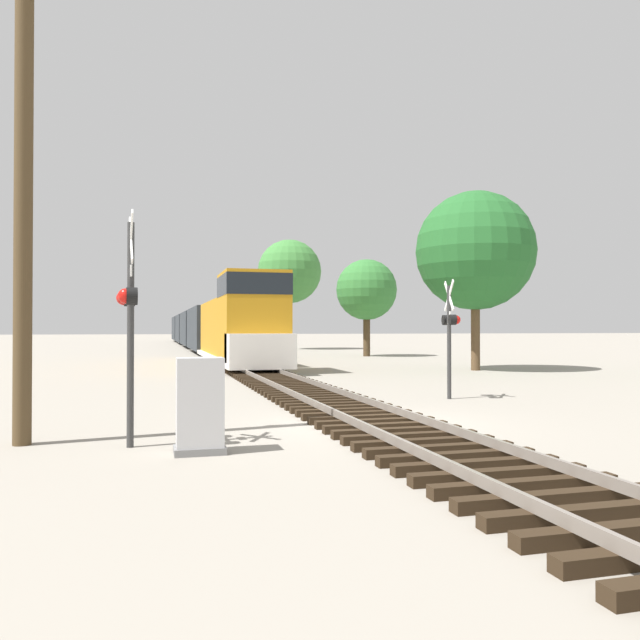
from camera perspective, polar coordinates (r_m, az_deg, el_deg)
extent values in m
plane|color=gray|center=(13.55, 4.66, -9.50)|extent=(400.00, 400.00, 0.00)
cube|color=black|center=(7.11, 26.60, -16.86)|extent=(2.60, 0.22, 0.16)
cube|color=black|center=(7.55, 23.44, -15.91)|extent=(2.60, 0.22, 0.16)
cube|color=black|center=(8.02, 20.67, -15.02)|extent=(2.60, 0.22, 0.16)
cube|color=black|center=(8.50, 18.23, -14.21)|extent=(2.60, 0.22, 0.16)
cube|color=black|center=(8.99, 16.06, -13.46)|extent=(2.60, 0.22, 0.16)
cube|color=black|center=(9.50, 14.14, -12.78)|extent=(2.60, 0.22, 0.16)
cube|color=black|center=(10.01, 12.42, -12.15)|extent=(2.60, 0.22, 0.16)
cube|color=black|center=(10.54, 10.88, -11.58)|extent=(2.60, 0.22, 0.16)
cube|color=black|center=(11.07, 9.49, -11.05)|extent=(2.60, 0.22, 0.16)
cube|color=black|center=(11.61, 8.23, -10.57)|extent=(2.60, 0.22, 0.16)
cube|color=black|center=(12.16, 7.09, -10.13)|extent=(2.60, 0.22, 0.16)
cube|color=black|center=(12.71, 6.05, -9.72)|extent=(2.60, 0.22, 0.16)
cube|color=black|center=(13.26, 5.10, -9.34)|extent=(2.60, 0.22, 0.16)
cube|color=black|center=(13.82, 4.23, -8.99)|extent=(2.60, 0.22, 0.16)
cube|color=black|center=(14.38, 3.43, -8.67)|extent=(2.60, 0.22, 0.16)
cube|color=black|center=(14.95, 2.68, -8.37)|extent=(2.60, 0.22, 0.16)
cube|color=black|center=(15.51, 2.00, -8.08)|extent=(2.60, 0.22, 0.16)
cube|color=black|center=(16.08, 1.36, -7.82)|extent=(2.60, 0.22, 0.16)
cube|color=black|center=(16.66, 0.77, -7.58)|extent=(2.60, 0.22, 0.16)
cube|color=black|center=(17.23, 0.22, -7.35)|extent=(2.60, 0.22, 0.16)
cube|color=black|center=(17.80, -0.30, -7.14)|extent=(2.60, 0.22, 0.16)
cube|color=black|center=(18.38, -0.78, -6.93)|extent=(2.60, 0.22, 0.16)
cube|color=black|center=(18.96, -1.24, -6.74)|extent=(2.60, 0.22, 0.16)
cube|color=black|center=(19.54, -1.66, -6.56)|extent=(2.60, 0.22, 0.16)
cube|color=black|center=(20.12, -2.06, -6.40)|extent=(2.60, 0.22, 0.16)
cube|color=black|center=(20.70, -2.44, -6.24)|extent=(2.60, 0.22, 0.16)
cube|color=black|center=(21.29, -2.80, -6.08)|extent=(2.60, 0.22, 0.16)
cube|color=black|center=(21.87, -3.14, -5.94)|extent=(2.60, 0.22, 0.16)
cube|color=black|center=(22.45, -3.46, -5.80)|extent=(2.60, 0.22, 0.16)
cube|color=black|center=(23.04, -3.76, -5.68)|extent=(2.60, 0.22, 0.16)
cube|color=black|center=(23.63, -4.05, -5.55)|extent=(2.60, 0.22, 0.16)
cube|color=black|center=(24.21, -4.33, -5.44)|extent=(2.60, 0.22, 0.16)
cube|color=black|center=(24.80, -4.59, -5.32)|extent=(2.60, 0.22, 0.16)
cube|color=black|center=(25.39, -4.84, -5.22)|extent=(2.60, 0.22, 0.16)
cube|color=black|center=(25.98, -5.08, -5.11)|extent=(2.60, 0.22, 0.16)
cube|color=black|center=(26.57, -5.30, -5.02)|extent=(2.60, 0.22, 0.16)
cube|color=black|center=(27.16, -5.52, -4.92)|extent=(2.60, 0.22, 0.16)
cube|color=black|center=(27.75, -5.73, -4.83)|extent=(2.60, 0.22, 0.16)
cube|color=black|center=(28.34, -5.93, -4.75)|extent=(2.60, 0.22, 0.16)
cube|color=black|center=(28.93, -6.12, -4.67)|extent=(2.60, 0.22, 0.16)
cube|color=black|center=(29.52, -6.30, -4.59)|extent=(2.60, 0.22, 0.16)
cube|color=black|center=(30.11, -6.48, -4.51)|extent=(2.60, 0.22, 0.16)
cube|color=black|center=(30.70, -6.65, -4.44)|extent=(2.60, 0.22, 0.16)
cube|color=black|center=(31.30, -6.81, -4.37)|extent=(2.60, 0.22, 0.16)
cube|color=black|center=(31.89, -6.97, -4.30)|extent=(2.60, 0.22, 0.16)
cube|color=black|center=(32.48, -7.12, -4.23)|extent=(2.60, 0.22, 0.16)
cube|color=slate|center=(13.29, 1.71, -8.65)|extent=(0.07, 160.00, 0.15)
cube|color=slate|center=(13.78, 7.49, -8.36)|extent=(0.07, 160.00, 0.15)
cube|color=#B77A14|center=(37.89, -8.28, -0.83)|extent=(2.44, 12.79, 3.37)
cube|color=#B77A14|center=(29.02, -6.16, 0.07)|extent=(2.87, 4.02, 4.32)
cube|color=black|center=(29.08, -6.16, 3.09)|extent=(2.90, 4.06, 0.95)
cube|color=white|center=(27.05, -5.50, -2.85)|extent=(2.87, 1.83, 1.51)
cube|color=white|center=(35.21, -7.75, -3.39)|extent=(2.93, 17.91, 0.24)
cube|color=black|center=(29.33, -6.25, -3.79)|extent=(1.58, 2.20, 1.00)
cube|color=black|center=(41.09, -8.82, -2.91)|extent=(1.58, 2.20, 1.00)
cube|color=#2D3338|center=(52.51, -10.21, -0.77)|extent=(2.73, 13.22, 3.42)
cube|color=black|center=(48.26, -9.77, -2.64)|extent=(1.58, 2.20, 0.90)
cube|color=black|center=(56.81, -10.58, -2.35)|extent=(1.58, 2.20, 0.90)
cube|color=#2D3338|center=(67.37, -11.30, -0.76)|extent=(2.73, 13.22, 3.42)
cube|color=black|center=(63.11, -11.04, -2.19)|extent=(1.58, 2.20, 0.90)
cube|color=black|center=(71.68, -11.54, -2.01)|extent=(1.58, 2.20, 0.90)
cube|color=#2D3338|center=(82.25, -12.00, -0.75)|extent=(2.73, 13.22, 3.42)
cube|color=black|center=(77.98, -11.83, -1.91)|extent=(1.58, 2.20, 0.90)
cube|color=black|center=(86.56, -12.16, -1.79)|extent=(1.58, 2.20, 0.90)
cube|color=#2D3338|center=(97.14, -12.49, -0.74)|extent=(2.73, 13.22, 3.42)
cube|color=black|center=(92.87, -12.37, -1.72)|extent=(1.58, 2.20, 0.90)
cube|color=black|center=(101.45, -12.60, -1.63)|extent=(1.58, 2.20, 0.90)
cylinder|color=#333333|center=(11.29, -16.94, -1.28)|extent=(0.12, 0.12, 3.90)
cube|color=white|center=(11.39, -16.90, 7.05)|extent=(0.11, 0.93, 0.93)
cube|color=white|center=(11.39, -16.90, 7.05)|extent=(0.11, 0.93, 0.93)
cube|color=black|center=(11.30, -16.92, 2.01)|extent=(0.13, 0.86, 0.06)
cylinder|color=black|center=(11.65, -17.01, 1.93)|extent=(0.20, 0.31, 0.30)
sphere|color=red|center=(11.64, -17.50, 1.93)|extent=(0.26, 0.26, 0.26)
cylinder|color=black|center=(10.95, -16.83, 2.10)|extent=(0.20, 0.31, 0.30)
sphere|color=red|center=(10.95, -17.35, 2.10)|extent=(0.26, 0.26, 0.26)
cube|color=white|center=(11.33, -16.92, 4.30)|extent=(0.06, 0.32, 0.20)
cylinder|color=#333333|center=(18.54, 11.72, -2.00)|extent=(0.12, 0.12, 3.30)
cube|color=white|center=(18.56, 11.71, 2.17)|extent=(0.20, 0.92, 0.93)
cube|color=white|center=(18.56, 11.71, 2.17)|extent=(0.20, 0.92, 0.93)
cube|color=black|center=(18.53, 11.72, 0.01)|extent=(0.22, 0.86, 0.06)
cylinder|color=black|center=(18.20, 12.03, 0.02)|extent=(0.23, 0.33, 0.30)
sphere|color=red|center=(18.23, 12.33, 0.02)|extent=(0.26, 0.26, 0.26)
cylinder|color=black|center=(18.87, 11.42, -0.01)|extent=(0.23, 0.33, 0.30)
sphere|color=red|center=(18.90, 11.71, -0.01)|extent=(0.26, 0.26, 0.26)
cube|color=white|center=(18.54, 11.72, 0.47)|extent=(0.09, 0.32, 0.20)
cube|color=slate|center=(10.65, -10.94, -11.57)|extent=(0.83, 0.59, 0.12)
cube|color=#BCBCBF|center=(10.53, -10.93, -7.35)|extent=(0.76, 0.54, 1.46)
cylinder|color=#4C3A23|center=(12.44, -25.48, 10.62)|extent=(0.31, 0.31, 9.00)
cylinder|color=brown|center=(31.31, 14.03, -0.74)|extent=(0.43, 0.43, 4.10)
sphere|color=#236028|center=(31.54, 14.00, 6.16)|extent=(5.80, 5.80, 5.80)
cylinder|color=#473521|center=(45.62, 4.29, -1.11)|extent=(0.51, 0.51, 3.54)
sphere|color=#337533|center=(45.70, 4.28, 2.79)|extent=(4.44, 4.44, 4.44)
cylinder|color=#473521|center=(60.54, -2.81, 0.01)|extent=(0.32, 0.32, 5.71)
sphere|color=#3D7F38|center=(60.78, -2.81, 4.45)|extent=(6.18, 6.18, 6.18)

